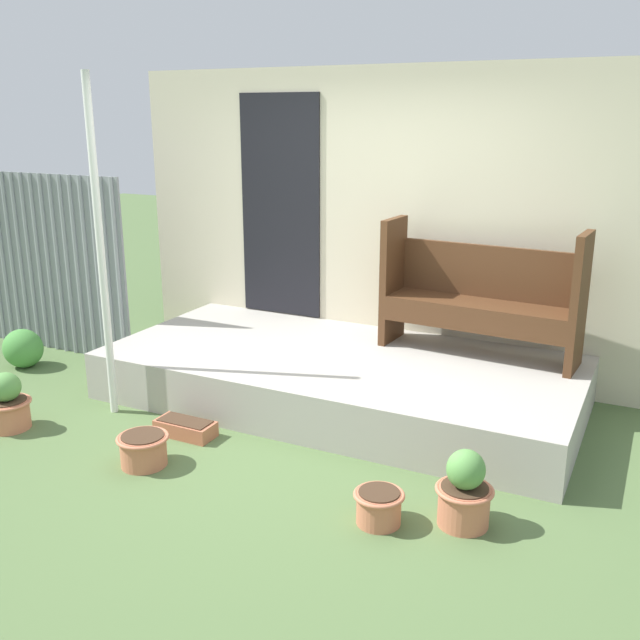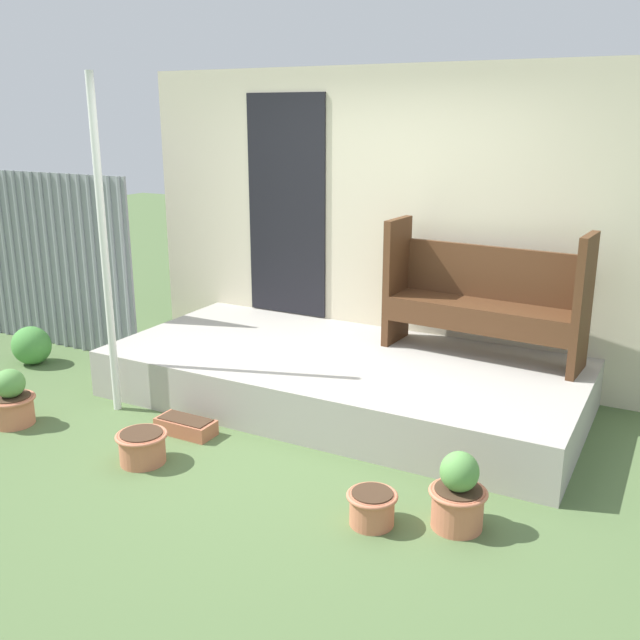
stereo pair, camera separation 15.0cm
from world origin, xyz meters
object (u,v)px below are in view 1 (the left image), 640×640
(support_post, at_px, (101,252))
(bench, at_px, (481,292))
(flower_pot_left, at_px, (7,404))
(planter_box_rect, at_px, (185,428))
(flower_pot_right, at_px, (379,506))
(flower_pot_far_right, at_px, (464,493))
(shrub_by_fence, at_px, (23,348))
(flower_pot_middle, at_px, (143,448))

(support_post, relative_size, bench, 1.60)
(flower_pot_left, height_order, planter_box_rect, flower_pot_left)
(flower_pot_left, height_order, flower_pot_right, flower_pot_left)
(planter_box_rect, bearing_deg, flower_pot_left, -158.98)
(flower_pot_far_right, relative_size, planter_box_rect, 1.04)
(flower_pot_right, height_order, planter_box_rect, flower_pot_right)
(planter_box_rect, relative_size, shrub_by_fence, 1.17)
(bench, relative_size, shrub_by_fence, 4.21)
(flower_pot_middle, xyz_separation_m, planter_box_rect, (-0.03, 0.48, -0.06))
(bench, bearing_deg, support_post, -144.17)
(flower_pot_far_right, distance_m, planter_box_rect, 2.10)
(shrub_by_fence, bearing_deg, flower_pot_far_right, -10.18)
(support_post, height_order, bench, support_post)
(flower_pot_left, xyz_separation_m, shrub_by_fence, (-0.95, 0.99, -0.01))
(flower_pot_left, xyz_separation_m, flower_pot_right, (2.88, 0.03, -0.08))
(support_post, distance_m, shrub_by_fence, 1.83)
(planter_box_rect, height_order, shrub_by_fence, shrub_by_fence)
(bench, distance_m, flower_pot_right, 2.20)
(support_post, xyz_separation_m, flower_pot_middle, (0.78, -0.59, -1.13))
(bench, relative_size, flower_pot_middle, 4.57)
(support_post, bearing_deg, bench, 32.00)
(flower_pot_middle, bearing_deg, flower_pot_left, 179.53)
(flower_pot_far_right, bearing_deg, flower_pot_left, -176.08)
(bench, relative_size, planter_box_rect, 3.59)
(flower_pot_right, distance_m, shrub_by_fence, 3.95)
(bench, height_order, flower_pot_far_right, bench)
(flower_pot_left, distance_m, shrub_by_fence, 1.38)
(flower_pot_far_right, bearing_deg, bench, 102.66)
(flower_pot_far_right, xyz_separation_m, planter_box_rect, (-2.08, 0.24, -0.14))
(flower_pot_left, height_order, flower_pot_far_right, flower_pot_far_right)
(flower_pot_middle, xyz_separation_m, shrub_by_fence, (-2.20, 1.00, 0.06))
(flower_pot_left, xyz_separation_m, flower_pot_middle, (1.25, -0.01, -0.07))
(flower_pot_left, distance_m, flower_pot_right, 2.88)
(flower_pot_left, relative_size, flower_pot_right, 1.47)
(flower_pot_left, xyz_separation_m, flower_pot_far_right, (3.31, 0.23, 0.01))
(shrub_by_fence, bearing_deg, flower_pot_right, -14.08)
(flower_pot_left, xyz_separation_m, planter_box_rect, (1.23, 0.47, -0.13))
(flower_pot_left, bearing_deg, planter_box_rect, 21.02)
(support_post, distance_m, flower_pot_right, 2.72)
(shrub_by_fence, bearing_deg, flower_pot_left, -46.14)
(bench, bearing_deg, flower_pot_middle, -124.18)
(planter_box_rect, bearing_deg, support_post, 172.03)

